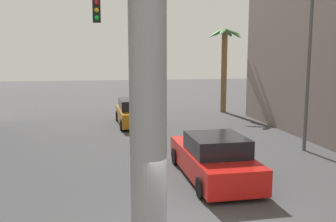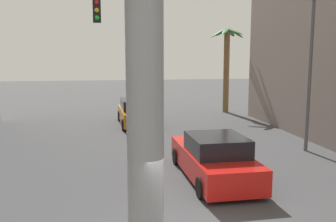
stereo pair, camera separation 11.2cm
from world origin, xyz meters
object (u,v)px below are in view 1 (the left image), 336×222
(car_lead, at_px, (213,158))
(car_far, at_px, (135,113))
(palm_tree_far_right, at_px, (224,62))
(street_lamp, at_px, (301,42))

(car_lead, distance_m, car_far, 10.69)
(car_lead, distance_m, palm_tree_far_right, 15.75)
(car_far, bearing_deg, street_lamp, -49.68)
(car_far, bearing_deg, palm_tree_far_right, 29.67)
(street_lamp, bearing_deg, palm_tree_far_right, 87.27)
(street_lamp, distance_m, car_far, 10.75)
(car_far, distance_m, palm_tree_far_right, 8.59)
(car_far, height_order, palm_tree_far_right, palm_tree_far_right)
(street_lamp, height_order, car_lead, street_lamp)
(street_lamp, xyz_separation_m, palm_tree_far_right, (0.55, 11.59, -1.04))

